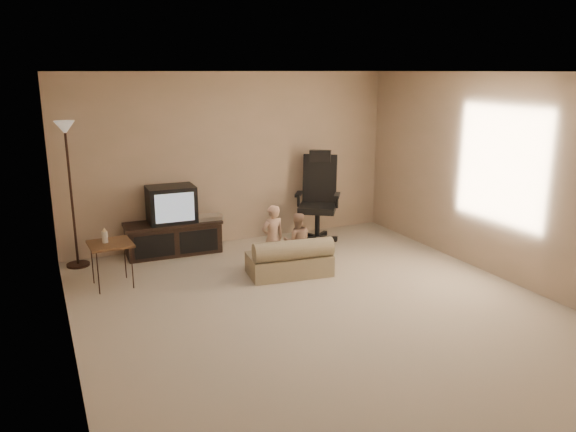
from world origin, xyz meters
name	(u,v)px	position (x,y,z in m)	size (l,w,h in m)	color
floor	(317,307)	(0.00, 0.00, 0.00)	(5.50, 5.50, 0.00)	#B5A690
room_shell	(319,170)	(0.00, 0.00, 1.52)	(5.50, 5.50, 5.50)	white
tv_stand	(173,226)	(-0.98, 2.49, 0.40)	(1.36, 0.53, 0.97)	black
office_chair	(318,209)	(1.19, 2.26, 0.48)	(0.86, 0.87, 1.35)	black
side_table	(110,244)	(-1.94, 1.57, 0.52)	(0.51, 0.51, 0.73)	brown
floor_lamp	(68,162)	(-2.27, 2.50, 1.39)	(0.30, 0.30, 1.91)	black
child_sofa	(290,260)	(0.14, 1.01, 0.20)	(1.08, 0.70, 0.50)	tan
toddler_left	(273,238)	(0.01, 1.26, 0.44)	(0.32, 0.23, 0.87)	tan
toddler_right	(297,241)	(0.32, 1.19, 0.38)	(0.37, 0.20, 0.75)	tan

